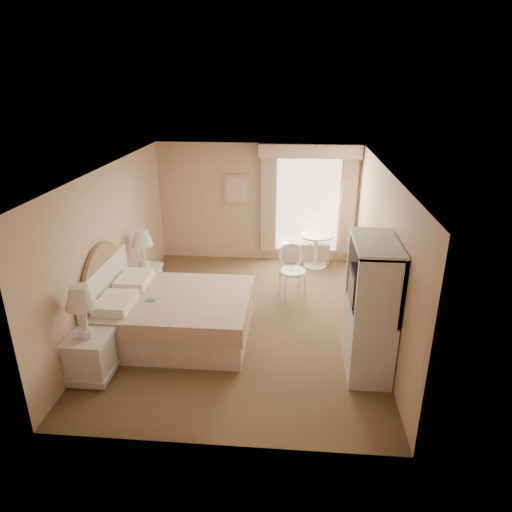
# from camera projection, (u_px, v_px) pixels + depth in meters

# --- Properties ---
(room) EXTENTS (4.21, 5.51, 2.51)m
(room) POSITION_uv_depth(u_px,v_px,m) (243.00, 249.00, 7.08)
(room) COLOR brown
(room) RESTS_ON ground
(window) EXTENTS (2.05, 0.22, 2.51)m
(window) POSITION_uv_depth(u_px,v_px,m) (308.00, 201.00, 9.42)
(window) COLOR white
(window) RESTS_ON room
(framed_art) EXTENTS (0.52, 0.04, 0.62)m
(framed_art) POSITION_uv_depth(u_px,v_px,m) (236.00, 189.00, 9.51)
(framed_art) COLOR tan
(framed_art) RESTS_ON room
(bed) EXTENTS (2.28, 1.80, 1.59)m
(bed) POSITION_uv_depth(u_px,v_px,m) (168.00, 314.00, 6.96)
(bed) COLOR tan
(bed) RESTS_ON room
(nightstand_near) EXTENTS (0.55, 0.55, 1.34)m
(nightstand_near) POSITION_uv_depth(u_px,v_px,m) (88.00, 346.00, 5.90)
(nightstand_near) COLOR silver
(nightstand_near) RESTS_ON room
(nightstand_far) EXTENTS (0.52, 0.52, 1.27)m
(nightstand_far) POSITION_uv_depth(u_px,v_px,m) (145.00, 274.00, 8.11)
(nightstand_far) COLOR silver
(nightstand_far) RESTS_ON room
(round_table) EXTENTS (0.66, 0.66, 0.70)m
(round_table) POSITION_uv_depth(u_px,v_px,m) (316.00, 245.00, 9.49)
(round_table) COLOR silver
(round_table) RESTS_ON room
(cafe_chair) EXTENTS (0.58, 0.58, 0.96)m
(cafe_chair) POSITION_uv_depth(u_px,v_px,m) (292.00, 266.00, 8.22)
(cafe_chair) COLOR silver
(cafe_chair) RESTS_ON room
(armoire) EXTENTS (0.56, 1.11, 1.85)m
(armoire) POSITION_uv_depth(u_px,v_px,m) (370.00, 317.00, 6.07)
(armoire) COLOR silver
(armoire) RESTS_ON room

